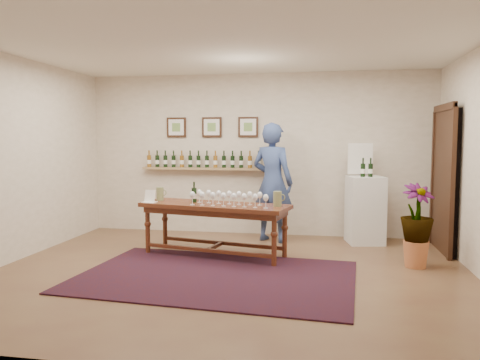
% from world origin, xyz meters
% --- Properties ---
extents(ground, '(6.00, 6.00, 0.00)m').
position_xyz_m(ground, '(0.00, 0.00, 0.00)').
color(ground, brown).
rests_on(ground, ground).
extents(room_shell, '(6.00, 6.00, 6.00)m').
position_xyz_m(room_shell, '(2.11, 1.86, 1.12)').
color(room_shell, silver).
rests_on(room_shell, ground).
extents(rug, '(3.45, 2.45, 0.02)m').
position_xyz_m(rug, '(-0.12, -0.19, 0.01)').
color(rug, '#46110C').
rests_on(rug, ground).
extents(tasting_table, '(2.22, 1.10, 0.75)m').
position_xyz_m(tasting_table, '(-0.37, 0.82, 0.64)').
color(tasting_table, '#451511').
rests_on(tasting_table, ground).
extents(table_glasses, '(1.45, 0.53, 0.20)m').
position_xyz_m(table_glasses, '(-0.18, 0.72, 0.85)').
color(table_glasses, white).
rests_on(table_glasses, tasting_table).
extents(table_bottles, '(0.34, 0.26, 0.32)m').
position_xyz_m(table_bottles, '(-0.68, 0.96, 0.91)').
color(table_bottles, black).
rests_on(table_bottles, tasting_table).
extents(pitcher_left, '(0.16, 0.16, 0.20)m').
position_xyz_m(pitcher_left, '(-1.26, 1.02, 0.85)').
color(pitcher_left, olive).
rests_on(pitcher_left, tasting_table).
extents(pitcher_right, '(0.15, 0.15, 0.21)m').
position_xyz_m(pitcher_right, '(0.54, 0.70, 0.86)').
color(pitcher_right, olive).
rests_on(pitcher_right, tasting_table).
extents(menu_card, '(0.22, 0.17, 0.18)m').
position_xyz_m(menu_card, '(-1.34, 0.83, 0.84)').
color(menu_card, white).
rests_on(menu_card, tasting_table).
extents(display_pedestal, '(0.63, 0.63, 1.08)m').
position_xyz_m(display_pedestal, '(1.82, 2.06, 0.54)').
color(display_pedestal, silver).
rests_on(display_pedestal, ground).
extents(pedestal_bottles, '(0.33, 0.15, 0.32)m').
position_xyz_m(pedestal_bottles, '(1.82, 1.97, 1.24)').
color(pedestal_bottles, black).
rests_on(pedestal_bottles, display_pedestal).
extents(info_sign, '(0.40, 0.10, 0.55)m').
position_xyz_m(info_sign, '(1.74, 2.22, 1.35)').
color(info_sign, white).
rests_on(info_sign, display_pedestal).
extents(potted_plant, '(0.67, 0.67, 0.95)m').
position_xyz_m(potted_plant, '(2.35, 0.70, 0.55)').
color(potted_plant, '#C06C40').
rests_on(potted_plant, ground).
extents(person, '(0.83, 0.69, 1.93)m').
position_xyz_m(person, '(0.34, 1.94, 0.97)').
color(person, '#33467A').
rests_on(person, ground).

